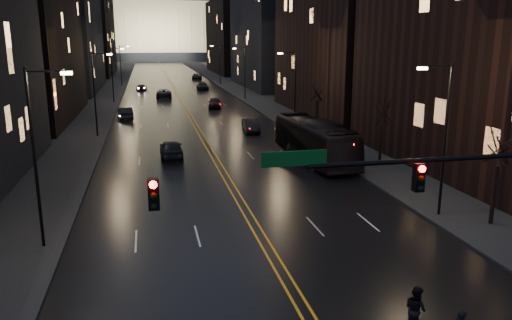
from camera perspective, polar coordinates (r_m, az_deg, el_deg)
road at (r=145.49m, az=-10.18°, el=9.41°), size 20.00×320.00×0.02m
sidewalk_left at (r=145.63m, az=-15.76°, el=9.15°), size 8.00×320.00×0.16m
sidewalk_right at (r=146.69m, az=-4.64°, el=9.64°), size 8.00×320.00×0.16m
center_line at (r=145.49m, az=-10.18°, el=9.41°), size 0.62×320.00×0.01m
building_left_mid at (r=70.84m, az=-25.84°, el=15.38°), size 12.00×30.00×28.00m
building_left_far at (r=108.14m, az=-21.01°, el=12.64°), size 12.00×34.00×20.00m
building_left_dist at (r=155.81m, az=-18.49°, el=13.62°), size 12.00×40.00×24.00m
building_right_near at (r=43.97m, az=25.76°, el=14.63°), size 12.00×26.00×24.00m
building_right_mid at (r=110.30m, az=1.73°, el=15.08°), size 12.00×34.00×26.00m
building_right_dist at (r=157.28m, az=-2.62°, el=13.91°), size 12.00×40.00×22.00m
capitol at (r=265.18m, az=-11.44°, el=14.89°), size 90.00×50.00×58.50m
traffic_signal at (r=19.57m, az=24.11°, el=-2.82°), size 17.29×0.45×7.00m
streetlamp_right_near at (r=30.33m, az=20.60°, el=2.97°), size 2.13×0.25×9.00m
streetlamp_left_near at (r=26.10m, az=-23.68°, el=1.07°), size 2.13×0.25×9.00m
streetlamp_right_mid at (r=57.63m, az=4.32°, el=8.47°), size 2.13×0.25×9.00m
streetlamp_left_mid at (r=55.52m, az=-17.82°, el=7.67°), size 2.13×0.25×9.00m
streetlamp_right_far at (r=86.74m, az=-1.39°, el=10.24°), size 2.13×0.25×9.00m
streetlamp_left_far at (r=85.35m, az=-16.01°, el=9.67°), size 2.13×0.25×9.00m
streetlamp_right_dist at (r=116.30m, az=-4.24°, el=11.07°), size 2.13×0.25×9.00m
streetlamp_left_dist at (r=115.26m, az=-15.13°, el=10.62°), size 2.13×0.25×9.00m
tree_right_near at (r=30.10m, az=26.05°, el=1.29°), size 2.40×2.40×6.65m
tree_right_mid at (r=41.80m, az=14.25°, el=5.36°), size 2.40×2.40×6.65m
tree_right_far at (r=56.46m, az=7.03°, el=7.74°), size 2.40×2.40×6.65m
bus at (r=43.18m, az=6.67°, el=2.26°), size 3.75×12.97×3.57m
oncoming_car_a at (r=44.76m, az=-9.65°, el=1.30°), size 1.95×4.84×1.65m
oncoming_car_b at (r=68.15m, az=-14.69°, el=5.23°), size 2.22×4.93×1.57m
oncoming_car_c at (r=91.18m, az=-10.47°, el=7.48°), size 2.91×5.88×1.60m
oncoming_car_d at (r=105.45m, az=-12.96°, el=8.08°), size 2.29×4.59×1.28m
receding_car_a at (r=56.46m, az=-0.60°, el=3.97°), size 1.91×4.70×1.52m
receding_car_b at (r=76.91m, az=-4.77°, el=6.57°), size 2.58×5.07×1.65m
receding_car_c at (r=104.99m, az=-6.15°, el=8.39°), size 2.21×5.30×1.53m
receding_car_d at (r=132.95m, az=-6.76°, el=9.47°), size 3.11×5.70×1.51m
pedestrian_b at (r=19.39m, az=17.78°, el=-15.92°), size 0.68×0.96×1.78m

